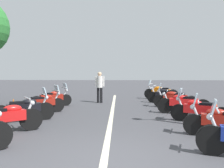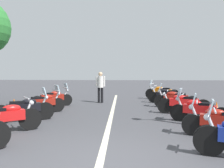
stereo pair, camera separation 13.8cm
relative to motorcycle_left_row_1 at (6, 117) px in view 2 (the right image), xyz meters
The scene contains 15 objects.
ground_plane 3.59m from the motorcycle_left_row_1, 123.98° to the right, with size 80.00×80.00×0.00m, color #424247.
lane_centre_stripe 3.81m from the motorcycle_left_row_1, 51.44° to the right, with size 16.32×0.16×0.01m, color beige.
motorcycle_left_row_1 is the anchor object (origin of this frame).
motorcycle_left_row_2 1.55m from the motorcycle_left_row_1, ahead, with size 1.23×1.92×1.22m.
motorcycle_left_row_3 3.13m from the motorcycle_left_row_1, ahead, with size 1.39×1.60×1.20m.
motorcycle_left_row_4 4.93m from the motorcycle_left_row_1, ahead, with size 1.34×1.79×1.19m.
motorcycle_right_row_1 6.07m from the motorcycle_left_row_1, 91.90° to the right, with size 0.94×2.04×1.19m.
motorcycle_right_row_2 6.27m from the motorcycle_left_row_1, 75.25° to the right, with size 1.09×1.88×1.19m.
motorcycle_right_row_3 6.77m from the motorcycle_left_row_1, 61.86° to the right, with size 0.86×2.16×1.01m.
motorcycle_right_row_4 7.73m from the motorcycle_left_row_1, 50.99° to the right, with size 0.90×2.09×1.20m.
motorcycle_right_row_5 8.67m from the motorcycle_left_row_1, 42.74° to the right, with size 1.02×2.06×0.99m.
motorcycle_right_row_6 10.01m from the motorcycle_left_row_1, 36.11° to the right, with size 1.04×2.05×1.22m.
traffic_cone_0 7.64m from the motorcycle_left_row_1, 69.20° to the right, with size 0.36×0.36×0.61m.
traffic_cone_1 3.68m from the motorcycle_left_row_1, 22.34° to the left, with size 0.36×0.36×0.61m.
bystander_0 6.86m from the motorcycle_left_row_1, 18.41° to the right, with size 0.32×0.53×1.76m.
Camera 2 is at (-4.45, -0.44, 1.83)m, focal length 36.59 mm.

